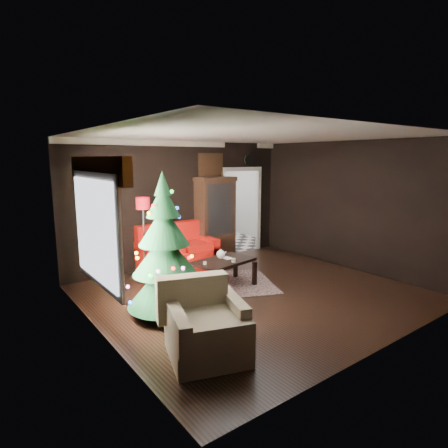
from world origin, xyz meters
TOP-DOWN VIEW (x-y plane):
  - floor at (0.00, 0.00)m, footprint 5.50×5.50m
  - ceiling at (0.00, 0.00)m, footprint 5.50×5.50m
  - wall_back at (0.00, 2.50)m, footprint 5.50×0.00m
  - wall_front at (0.00, -2.50)m, footprint 5.50×0.00m
  - wall_left at (-2.75, 0.00)m, footprint 0.00×5.50m
  - wall_right at (2.75, 0.00)m, footprint 0.00×5.50m
  - doorway at (1.70, 2.50)m, footprint 1.10×0.10m
  - left_window at (-2.71, 0.20)m, footprint 0.05×1.60m
  - valance at (-2.63, 0.20)m, footprint 0.12×2.10m
  - kitchen_floor at (1.70, 4.00)m, footprint 3.00×3.00m
  - kitchen_window at (1.70, 5.45)m, footprint 0.70×0.06m
  - rug at (-0.27, 0.76)m, footprint 2.59×2.28m
  - loveseat at (-0.40, 2.05)m, footprint 1.70×0.90m
  - curio_cabinet at (0.75, 2.27)m, footprint 0.90×0.45m
  - floor_lamp at (-1.32, 1.73)m, footprint 0.38×0.38m
  - christmas_tree at (-1.73, 0.09)m, footprint 1.50×1.50m
  - armchair at (-1.89, -1.31)m, footprint 1.21×1.21m
  - coffee_table at (-0.22, 0.61)m, footprint 1.24×0.87m
  - teapot at (-0.20, 0.73)m, footprint 0.19×0.19m
  - cup_a at (-0.68, 0.57)m, footprint 0.07×0.07m
  - cup_b at (-0.16, 0.38)m, footprint 0.10×0.10m
  - book at (-0.18, 0.65)m, footprint 0.14×0.02m
  - wall_clock at (1.95, 2.45)m, footprint 0.32×0.32m
  - painting at (0.75, 2.46)m, footprint 0.62×0.05m
  - kitchen_counter at (1.70, 5.20)m, footprint 1.80×0.60m
  - kitchen_table at (1.40, 3.70)m, footprint 0.70×0.70m

SIDE VIEW (x-z plane):
  - floor at x=0.00m, z-range 0.00..0.00m
  - kitchen_floor at x=1.70m, z-range 0.00..0.00m
  - rug at x=-0.27m, z-range 0.00..0.01m
  - coffee_table at x=-0.22m, z-range 0.01..0.52m
  - kitchen_table at x=1.40m, z-range 0.00..0.75m
  - kitchen_counter at x=1.70m, z-range 0.00..0.90m
  - armchair at x=-1.89m, z-range -0.03..0.95m
  - loveseat at x=-0.40m, z-range 0.00..1.00m
  - cup_a at x=-0.68m, z-range 0.52..0.58m
  - cup_b at x=-0.16m, z-range 0.52..0.59m
  - teapot at x=-0.20m, z-range 0.52..0.70m
  - book at x=-0.18m, z-range 0.52..0.71m
  - floor_lamp at x=-1.32m, z-range -0.03..1.69m
  - curio_cabinet at x=0.75m, z-range 0.00..1.90m
  - christmas_tree at x=-1.73m, z-range -0.07..2.17m
  - doorway at x=1.70m, z-range 0.00..2.10m
  - wall_back at x=0.00m, z-range -1.35..4.15m
  - wall_front at x=0.00m, z-range -1.35..4.15m
  - wall_left at x=-2.75m, z-range -1.35..4.15m
  - wall_right at x=2.75m, z-range -1.35..4.15m
  - left_window at x=-2.71m, z-range 0.75..2.15m
  - kitchen_window at x=1.70m, z-range 1.35..2.05m
  - painting at x=0.75m, z-range 1.99..2.51m
  - valance at x=-2.63m, z-range 2.10..2.44m
  - wall_clock at x=1.95m, z-range 2.35..2.41m
  - ceiling at x=0.00m, z-range 2.80..2.80m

